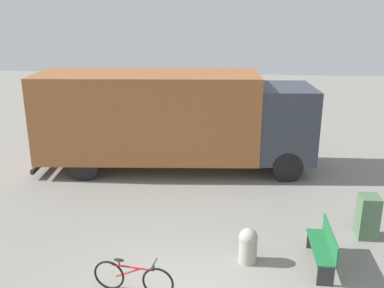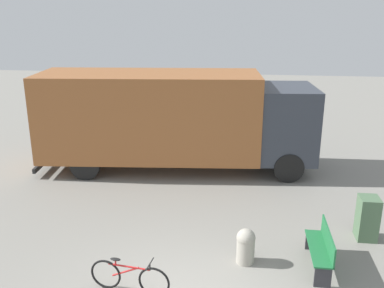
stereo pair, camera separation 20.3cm
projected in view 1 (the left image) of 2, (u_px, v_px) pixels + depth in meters
The scene contains 5 objects.
delivery_truck at pixel (171, 117), 14.64m from camera, with size 9.54×3.30×3.36m.
park_bench at pixel (324, 246), 9.30m from camera, with size 0.42×1.54×0.91m.
bicycle_middle at pixel (133, 278), 8.46m from camera, with size 1.67×0.44×0.73m.
bollard_near_bench at pixel (248, 244), 9.48m from camera, with size 0.42×0.42×0.82m.
utility_box at pixel (368, 217), 10.49m from camera, with size 0.47×0.53×1.09m.
Camera 1 is at (1.01, -6.66, 5.46)m, focal length 40.00 mm.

